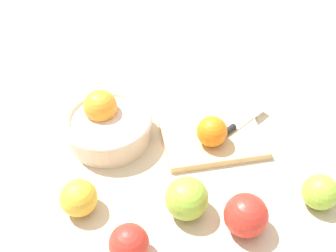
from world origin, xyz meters
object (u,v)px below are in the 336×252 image
at_px(cutting_board, 211,135).
at_px(apple_front_right, 320,192).
at_px(orange_on_board, 212,131).
at_px(knife, 237,125).
at_px(bowl, 107,124).
at_px(apple_front_left, 79,198).
at_px(apple_front_left_2, 129,244).
at_px(apple_front_center, 187,198).
at_px(apple_front_right_2, 246,215).

bearing_deg(cutting_board, apple_front_right, -61.18).
height_order(cutting_board, orange_on_board, orange_on_board).
bearing_deg(knife, bowl, 165.04).
relative_size(bowl, knife, 1.34).
height_order(cutting_board, apple_front_left, apple_front_left).
distance_m(bowl, apple_front_right, 0.46).
xyz_separation_m(cutting_board, knife, (0.06, -0.00, 0.01)).
bearing_deg(apple_front_left_2, bowl, 85.09).
xyz_separation_m(knife, apple_front_left, (-0.37, -0.10, 0.01)).
bearing_deg(apple_front_left, cutting_board, 17.99).
height_order(bowl, apple_front_left_2, bowl).
height_order(knife, apple_front_right, apple_front_right).
relative_size(cutting_board, apple_front_center, 2.68).
height_order(cutting_board, apple_front_right_2, apple_front_right_2).
bearing_deg(bowl, cutting_board, -18.82).
bearing_deg(orange_on_board, apple_front_center, -127.69).
height_order(apple_front_right, apple_front_left_2, apple_front_left_2).
xyz_separation_m(apple_front_right, apple_front_left_2, (-0.37, 0.01, 0.00)).
xyz_separation_m(cutting_board, orange_on_board, (-0.01, -0.03, 0.04)).
bearing_deg(bowl, apple_front_right, -41.31).
distance_m(apple_front_center, apple_front_right_2, 0.11).
distance_m(bowl, orange_on_board, 0.23).
height_order(cutting_board, apple_front_left_2, apple_front_left_2).
xyz_separation_m(apple_front_left, apple_front_right_2, (0.28, -0.13, 0.00)).
bearing_deg(apple_front_center, cutting_board, 54.17).
xyz_separation_m(cutting_board, apple_front_right, (0.13, -0.23, 0.03)).
distance_m(cutting_board, apple_front_center, 0.21).
distance_m(apple_front_center, apple_front_left_2, 0.13).
height_order(knife, apple_front_left_2, apple_front_left_2).
distance_m(knife, apple_front_center, 0.25).
bearing_deg(cutting_board, apple_front_right_2, -98.05).
relative_size(knife, apple_front_right, 2.15).
height_order(bowl, apple_front_left, bowl).
bearing_deg(knife, apple_front_left_2, -144.15).
xyz_separation_m(orange_on_board, apple_front_right_2, (-0.02, -0.20, -0.01)).
bearing_deg(apple_front_right_2, cutting_board, 81.95).
relative_size(bowl, cutting_board, 0.90).
bearing_deg(knife, apple_front_left, -164.89).
height_order(knife, apple_front_left, apple_front_left).
bearing_deg(apple_front_right_2, orange_on_board, 84.66).
height_order(cutting_board, knife, knife).
distance_m(apple_front_right, apple_front_left, 0.45).
xyz_separation_m(orange_on_board, apple_front_left, (-0.30, -0.07, -0.02)).
bearing_deg(apple_front_left_2, knife, 35.85).
bearing_deg(apple_front_center, apple_front_right, -13.69).
height_order(cutting_board, apple_front_right, apple_front_right).
bearing_deg(apple_front_right, apple_front_left_2, 178.97).
bearing_deg(orange_on_board, apple_front_right_2, -95.34).
bearing_deg(orange_on_board, bowl, 153.18).
bearing_deg(bowl, apple_front_left_2, -94.91).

